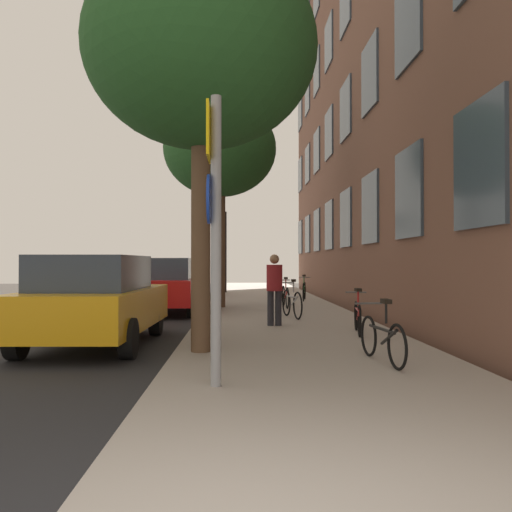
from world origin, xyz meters
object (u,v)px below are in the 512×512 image
car_0 (96,300)px  car_2 (186,278)px  sign_post (214,217)px  bicycle_3 (285,296)px  pedestrian_0 (274,285)px  car_1 (167,285)px  tree_near (201,51)px  bicycle_4 (304,290)px  tree_far (220,150)px  bicycle_0 (382,338)px  traffic_light (223,237)px  bicycle_2 (292,303)px  bicycle_1 (358,316)px

car_0 → car_2: size_ratio=0.98×
sign_post → bicycle_3: size_ratio=1.99×
bicycle_3 → pedestrian_0: pedestrian_0 is taller
car_1 → tree_near: bearing=-78.5°
bicycle_4 → pedestrian_0: (-1.60, -7.63, 0.53)m
tree_far → pedestrian_0: (1.38, -4.91, -4.01)m
car_1 → bicycle_0: bearing=-64.3°
traffic_light → pedestrian_0: (1.51, -13.02, -1.67)m
traffic_light → tree_far: 8.45m
pedestrian_0 → bicycle_2: bearing=71.5°
car_0 → tree_near: bearing=-33.0°
traffic_light → car_0: bearing=-96.9°
traffic_light → car_2: traffic_light is taller
tree_near → car_1: tree_near is taller
bicycle_1 → pedestrian_0: (-1.53, 1.37, 0.55)m
car_2 → bicycle_3: bearing=-59.7°
car_0 → tree_far: bearing=74.2°
traffic_light → tree_far: bearing=-89.0°
tree_near → car_0: tree_near is taller
bicycle_1 → car_0: size_ratio=0.36×
bicycle_1 → car_1: size_ratio=0.35×
sign_post → bicycle_4: 13.65m
car_0 → bicycle_4: bearing=63.0°
bicycle_4 → tree_near: bearing=-105.2°
bicycle_2 → car_0: car_0 is taller
bicycle_2 → car_1: bearing=144.0°
pedestrian_0 → car_0: bearing=-148.3°
bicycle_1 → bicycle_2: bicycle_2 is taller
tree_near → bicycle_1: tree_near is taller
bicycle_2 → car_1: size_ratio=0.36×
car_2 → car_0: bearing=-91.4°
pedestrian_0 → car_0: (-3.35, -2.07, -0.17)m
traffic_light → pedestrian_0: 13.22m
traffic_light → bicycle_4: 6.60m
bicycle_2 → car_0: size_ratio=0.37×
bicycle_0 → car_0: size_ratio=0.38×
car_2 → tree_far: bearing=-74.6°
bicycle_2 → pedestrian_0: size_ratio=1.02×
bicycle_2 → bicycle_3: bearing=88.2°
tree_near → bicycle_3: (2.03, 7.98, -4.35)m
bicycle_0 → car_1: (-4.10, 8.51, 0.38)m
car_1 → bicycle_4: bearing=37.8°
pedestrian_0 → car_2: bearing=105.5°
sign_post → bicycle_1: (2.60, 4.30, -1.55)m
car_0 → car_1: same height
tree_far → car_1: tree_far is taller
tree_near → bicycle_1: (2.91, 1.98, -4.37)m
bicycle_2 → car_0: (-3.90, -3.71, 0.34)m
tree_near → bicycle_3: bearing=75.8°
bicycle_0 → bicycle_4: bicycle_4 is taller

